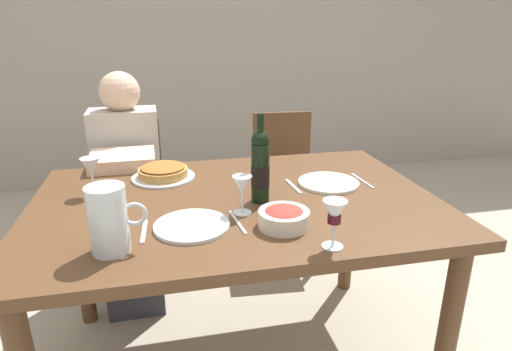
% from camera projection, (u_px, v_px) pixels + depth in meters
% --- Properties ---
extents(back_wall, '(8.00, 0.10, 2.80)m').
position_uv_depth(back_wall, '(186.00, 21.00, 3.61)').
color(back_wall, '#A3998E').
rests_on(back_wall, ground).
extents(dining_table, '(1.50, 1.00, 0.76)m').
position_uv_depth(dining_table, '(236.00, 221.00, 1.64)').
color(dining_table, brown).
rests_on(dining_table, ground).
extents(wine_bottle, '(0.07, 0.07, 0.33)m').
position_uv_depth(wine_bottle, '(260.00, 166.00, 1.54)').
color(wine_bottle, black).
rests_on(wine_bottle, dining_table).
extents(water_pitcher, '(0.16, 0.11, 0.20)m').
position_uv_depth(water_pitcher, '(109.00, 223.00, 1.21)').
color(water_pitcher, silver).
rests_on(water_pitcher, dining_table).
extents(baked_tart, '(0.26, 0.26, 0.06)m').
position_uv_depth(baked_tart, '(163.00, 172.00, 1.80)').
color(baked_tart, silver).
rests_on(baked_tart, dining_table).
extents(salad_bowl, '(0.17, 0.17, 0.07)m').
position_uv_depth(salad_bowl, '(284.00, 217.00, 1.37)').
color(salad_bowl, silver).
rests_on(salad_bowl, dining_table).
extents(wine_glass_left_diner, '(0.07, 0.07, 0.14)m').
position_uv_depth(wine_glass_left_diner, '(243.00, 187.00, 1.45)').
color(wine_glass_left_diner, silver).
rests_on(wine_glass_left_diner, dining_table).
extents(wine_glass_right_diner, '(0.07, 0.07, 0.15)m').
position_uv_depth(wine_glass_right_diner, '(91.00, 168.00, 1.61)').
color(wine_glass_right_diner, silver).
rests_on(wine_glass_right_diner, dining_table).
extents(wine_glass_centre, '(0.07, 0.07, 0.15)m').
position_uv_depth(wine_glass_centre, '(334.00, 214.00, 1.22)').
color(wine_glass_centre, silver).
rests_on(wine_glass_centre, dining_table).
extents(dinner_plate_left_setting, '(0.25, 0.25, 0.01)m').
position_uv_depth(dinner_plate_left_setting, '(328.00, 183.00, 1.75)').
color(dinner_plate_left_setting, white).
rests_on(dinner_plate_left_setting, dining_table).
extents(dinner_plate_right_setting, '(0.24, 0.24, 0.01)m').
position_uv_depth(dinner_plate_right_setting, '(192.00, 226.00, 1.38)').
color(dinner_plate_right_setting, silver).
rests_on(dinner_plate_right_setting, dining_table).
extents(fork_left_setting, '(0.03, 0.16, 0.00)m').
position_uv_depth(fork_left_setting, '(293.00, 186.00, 1.72)').
color(fork_left_setting, silver).
rests_on(fork_left_setting, dining_table).
extents(knife_left_setting, '(0.02, 0.18, 0.00)m').
position_uv_depth(knife_left_setting, '(362.00, 181.00, 1.78)').
color(knife_left_setting, silver).
rests_on(knife_left_setting, dining_table).
extents(knife_right_setting, '(0.03, 0.18, 0.00)m').
position_uv_depth(knife_right_setting, '(238.00, 222.00, 1.41)').
color(knife_right_setting, silver).
rests_on(knife_right_setting, dining_table).
extents(spoon_right_setting, '(0.02, 0.16, 0.00)m').
position_uv_depth(spoon_right_setting, '(144.00, 231.00, 1.35)').
color(spoon_right_setting, silver).
rests_on(spoon_right_setting, dining_table).
extents(chair_left, '(0.41, 0.41, 0.87)m').
position_uv_depth(chair_left, '(132.00, 188.00, 2.42)').
color(chair_left, brown).
rests_on(chair_left, ground).
extents(diner_left, '(0.35, 0.51, 1.16)m').
position_uv_depth(diner_left, '(128.00, 183.00, 2.17)').
color(diner_left, '#B7B2A8').
rests_on(diner_left, ground).
extents(chair_right, '(0.43, 0.43, 0.87)m').
position_uv_depth(chair_right, '(284.00, 175.00, 2.63)').
color(chair_right, brown).
rests_on(chair_right, ground).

